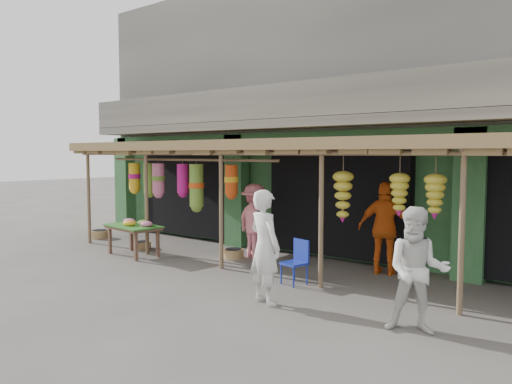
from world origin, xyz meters
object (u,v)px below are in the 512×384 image
Objects in this scene: flower_table at (134,227)px; person_front at (265,247)px; person_shopper at (255,221)px; blue_chair at (297,259)px; person_vendor at (385,228)px; person_right at (417,270)px.

person_front is at bearing -6.51° from flower_table.
blue_chair is at bearing 165.00° from person_shopper.
person_vendor reaches higher than person_front.
person_front reaches higher than person_right.
person_front is at bearing -65.97° from blue_chair.
person_shopper is (-2.14, 1.36, 0.42)m from blue_chair.
blue_chair is (4.62, 0.25, -0.23)m from flower_table.
person_shopper reaches higher than person_right.
person_shopper reaches higher than flower_table.
person_shopper reaches higher than blue_chair.
person_shopper is at bearing 39.49° from flower_table.
person_front is 1.08× the size of person_right.
flower_table is 0.87× the size of person_shopper.
blue_chair is 0.48× the size of person_right.
person_vendor is (5.62, 2.02, 0.26)m from flower_table.
person_vendor is (0.72, 3.14, 0.01)m from person_front.
blue_chair is 2.09m from person_vendor.
person_front is 3.65m from person_shopper.
blue_chair is 0.44× the size of person_vendor.
person_shopper is (-4.92, 2.52, 0.01)m from person_right.
person_right reaches higher than blue_chair.
blue_chair is at bearing 9.54° from flower_table.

